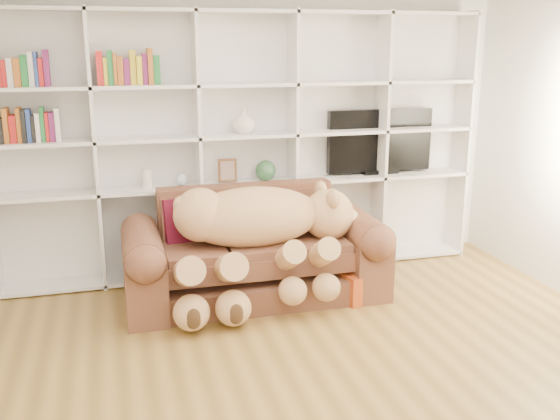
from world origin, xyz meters
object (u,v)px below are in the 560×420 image
object	(u,v)px
tv	(380,142)
teddy_bear	(257,230)
gift_box	(359,286)
sofa	(254,258)

from	to	relation	value
tv	teddy_bear	bearing A→B (deg)	-149.26
teddy_bear	gift_box	bearing A→B (deg)	-16.75
sofa	teddy_bear	size ratio (longest dim) A/B	1.29
teddy_bear	gift_box	world-z (taller)	teddy_bear
teddy_bear	tv	distance (m)	1.75
sofa	tv	distance (m)	1.78
gift_box	tv	xyz separation A→B (m)	(0.59, 1.00, 1.05)
sofa	gift_box	size ratio (longest dim) A/B	6.93
sofa	tv	xyz separation A→B (m)	(1.42, 0.67, 0.83)
sofa	gift_box	bearing A→B (deg)	-21.46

